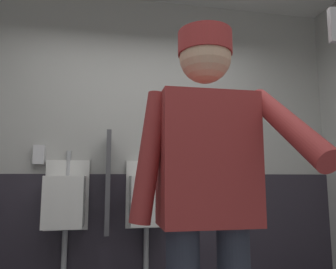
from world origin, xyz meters
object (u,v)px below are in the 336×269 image
Objects in this scene: urinal_middle at (148,200)px; soap_dispenser at (39,155)px; urinal_left at (65,201)px; person at (208,181)px.

soap_dispenser is at bearing 173.31° from urinal_middle.
urinal_left is 0.75m from urinal_middle.
urinal_middle is at bearing 91.43° from person.
urinal_left is 1.91m from person.
soap_dispenser reaches higher than urinal_middle.
urinal_left is 0.51m from soap_dispenser.
soap_dispenser is at bearing 156.06° from urinal_left.
urinal_left is 0.76× the size of person.
person reaches higher than soap_dispenser.
urinal_middle is 1.11m from soap_dispenser.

